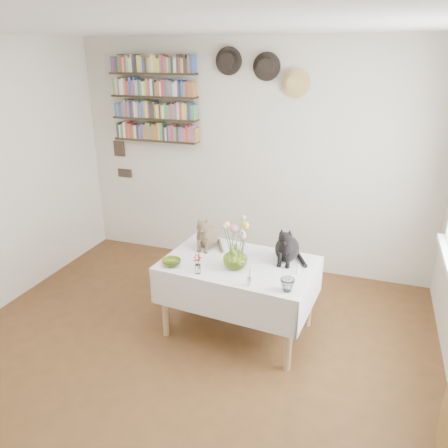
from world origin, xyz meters
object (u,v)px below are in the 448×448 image
at_px(black_cat, 287,242).
at_px(flower_vase, 235,257).
at_px(tabby_cat, 207,230).
at_px(bookshelf_unit, 154,100).
at_px(dining_table, 239,280).

relative_size(black_cat, flower_vase, 1.60).
bearing_deg(black_cat, tabby_cat, 176.40).
distance_m(tabby_cat, bookshelf_unit, 1.80).
distance_m(black_cat, flower_vase, 0.47).
relative_size(tabby_cat, bookshelf_unit, 0.32).
bearing_deg(dining_table, bookshelf_unit, 137.29).
height_order(tabby_cat, flower_vase, tabby_cat).
relative_size(flower_vase, bookshelf_unit, 0.21).
bearing_deg(bookshelf_unit, flower_vase, -45.02).
xyz_separation_m(flower_vase, bookshelf_unit, (-1.40, 1.40, 1.06)).
height_order(dining_table, tabby_cat, tabby_cat).
bearing_deg(bookshelf_unit, tabby_cat, -46.21).
bearing_deg(tabby_cat, bookshelf_unit, 133.17).
bearing_deg(black_cat, flower_vase, -142.76).
bearing_deg(dining_table, tabby_cat, 149.61).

